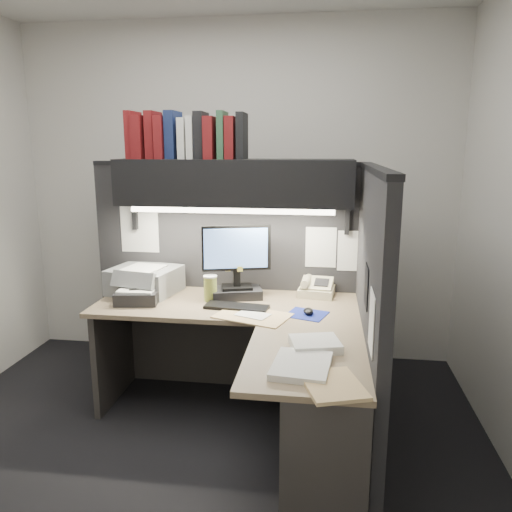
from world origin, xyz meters
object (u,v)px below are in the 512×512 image
Objects in this scene: coffee_cup at (210,289)px; monitor at (237,269)px; desk at (265,386)px; overhead_shelf at (234,182)px; telephone at (317,288)px; notebook_stack at (138,296)px; printer at (145,280)px; keyboard at (237,307)px.

monitor is at bearing 29.62° from coffee_cup.
overhead_shelf is (-0.30, 0.75, 1.06)m from desk.
notebook_stack is (-1.16, -0.33, -0.01)m from telephone.
desk is 1.24m from printer.
desk is at bearing -53.50° from coffee_cup.
overhead_shelf is 0.91m from telephone.
keyboard is at bearing -95.35° from monitor.
telephone is at bearing 6.85° from overhead_shelf.
telephone is 1.50× the size of coffee_cup.
desk is 3.44× the size of monitor.
printer is (-0.66, 0.04, -0.11)m from monitor.
desk is 3.87× the size of printer.
coffee_cup reaches higher than keyboard.
overhead_shelf is 5.73× the size of notebook_stack.
keyboard is 0.92× the size of printer.
telephone is (0.53, 0.13, -0.15)m from monitor.
coffee_cup is (-0.16, -0.09, -0.12)m from monitor.
printer is at bearing 161.49° from monitor.
monitor reaches higher than desk.
coffee_cup is (-0.44, 0.59, 0.37)m from desk.
monitor is 0.30m from keyboard.
monitor reaches higher than telephone.
telephone is (0.26, 0.82, 0.33)m from desk.
monitor is 0.67m from notebook_stack.
printer is 1.62× the size of notebook_stack.
printer is at bearing 142.37° from desk.
overhead_shelf reaches higher than printer.
overhead_shelf is 3.53× the size of printer.
desk is 6.28× the size of notebook_stack.
monitor is at bearing -72.14° from overhead_shelf.
monitor is (0.02, -0.07, -0.57)m from overhead_shelf.
printer is at bearing -177.37° from overhead_shelf.
overhead_shelf reaches higher than notebook_stack.
printer is at bearing 165.58° from keyboard.
telephone is 1.20m from printer.
overhead_shelf reaches higher than monitor.
desk is 0.88m from monitor.
printer is (-0.64, -0.03, -0.68)m from overhead_shelf.
overhead_shelf is 3.85× the size of keyboard.
overhead_shelf is 9.60× the size of coffee_cup.
overhead_shelf is at bearing 108.13° from keyboard.
overhead_shelf is at bearing -166.09° from telephone.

